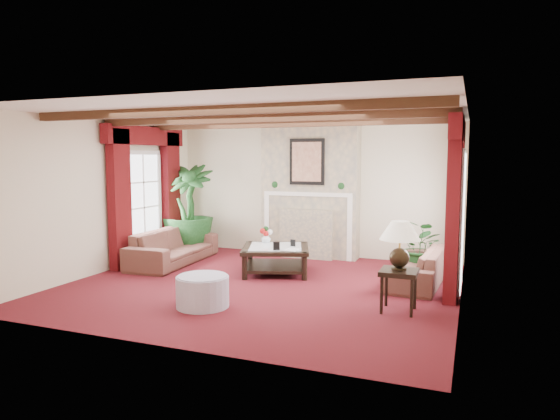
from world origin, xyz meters
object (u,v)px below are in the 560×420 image
at_px(coffee_table, 276,260).
at_px(ottoman, 203,292).
at_px(potted_palm, 189,229).
at_px(side_table, 399,291).
at_px(sofa_left, 173,241).
at_px(sofa_right, 417,260).

height_order(coffee_table, ottoman, coffee_table).
bearing_deg(potted_palm, side_table, -27.55).
xyz_separation_m(sofa_left, coffee_table, (2.16, -0.07, -0.20)).
distance_m(sofa_right, coffee_table, 2.42).
distance_m(sofa_left, side_table, 4.75).
bearing_deg(coffee_table, sofa_left, 158.65).
xyz_separation_m(sofa_left, side_table, (4.49, -1.52, -0.15)).
bearing_deg(side_table, ottoman, -163.28).
xyz_separation_m(potted_palm, side_table, (4.73, -2.47, -0.25)).
distance_m(potted_palm, ottoman, 3.92).
relative_size(sofa_right, ottoman, 2.71).
distance_m(sofa_left, potted_palm, 0.98).
height_order(potted_palm, ottoman, potted_palm).
relative_size(coffee_table, ottoman, 1.59).
xyz_separation_m(potted_palm, ottoman, (2.20, -3.23, -0.32)).
bearing_deg(coffee_table, sofa_right, -15.13).
height_order(side_table, ottoman, side_table).
distance_m(sofa_left, ottoman, 3.02).
bearing_deg(sofa_left, ottoman, -142.55).
xyz_separation_m(sofa_left, ottoman, (1.96, -2.28, -0.22)).
bearing_deg(sofa_right, sofa_left, -84.97).
distance_m(potted_palm, coffee_table, 2.62).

